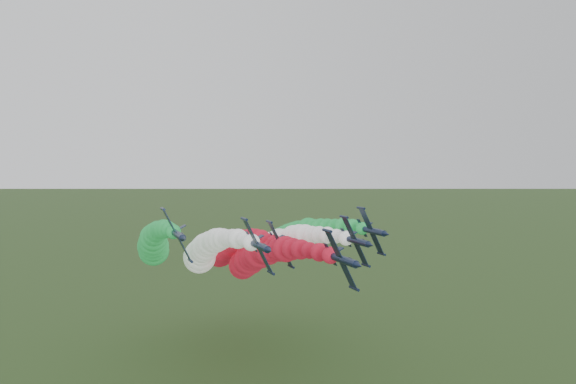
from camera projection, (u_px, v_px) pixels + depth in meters
name	position (u px, v px, depth m)	size (l,w,h in m)	color
jet_lead	(256.00, 258.00, 129.50)	(11.72, 78.22, 21.55)	#111A33
jet_inner_left	(205.00, 251.00, 139.01)	(12.51, 79.00, 22.33)	#111A33
jet_inner_right	(275.00, 246.00, 146.91)	(12.14, 78.64, 21.97)	#111A33
jet_outer_left	(154.00, 243.00, 143.09)	(12.33, 78.83, 22.16)	#111A33
jet_outer_right	(288.00, 239.00, 152.99)	(11.82, 78.32, 21.65)	#111A33
jet_trail	(227.00, 248.00, 154.77)	(11.77, 78.27, 21.60)	#111A33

